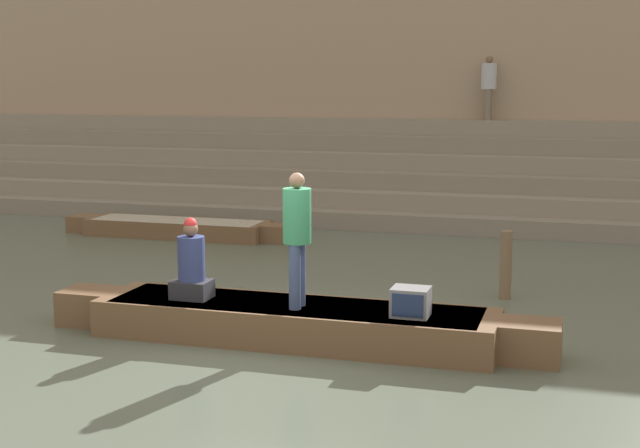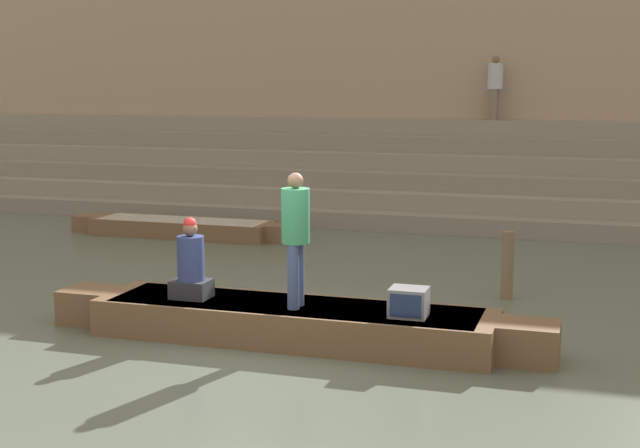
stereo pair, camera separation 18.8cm
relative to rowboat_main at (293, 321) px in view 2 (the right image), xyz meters
The scene contains 10 objects.
ground_plane 0.43m from the rowboat_main, 140.78° to the right, with size 120.00×120.00×0.00m, color #566051.
ghat_steps 11.19m from the rowboat_main, 91.36° to the left, with size 36.00×3.74×2.45m.
back_wall 13.74m from the rowboat_main, 91.16° to the left, with size 34.20×1.28×8.75m.
rowboat_main is the anchor object (origin of this frame).
person_standing 1.26m from the rowboat_main, 54.59° to the right, with size 0.37×0.37×1.77m.
person_rowing 1.59m from the rowboat_main, behind, with size 0.52×0.41×1.12m.
tv_set 1.66m from the rowboat_main, ahead, with size 0.47×0.41×0.37m.
moored_boat_shore 8.58m from the rowboat_main, 126.08° to the left, with size 5.31×1.09×0.38m.
mooring_post 4.06m from the rowboat_main, 52.20° to the left, with size 0.19×0.19×1.09m, color brown.
person_on_steps 12.65m from the rowboat_main, 84.53° to the left, with size 0.38×0.38×1.62m.
Camera 2 is at (4.08, -10.64, 3.42)m, focal length 50.00 mm.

